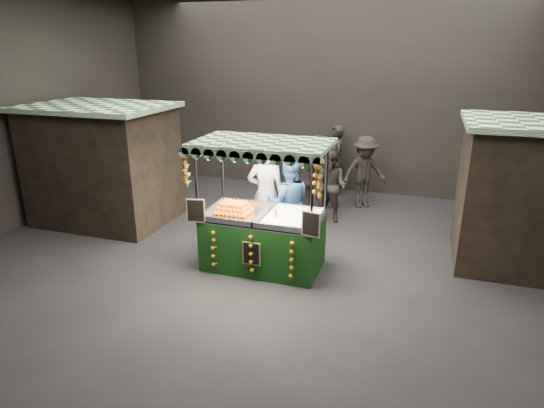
% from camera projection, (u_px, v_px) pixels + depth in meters
% --- Properties ---
extents(ground, '(12.00, 12.00, 0.00)m').
position_uv_depth(ground, '(279.00, 265.00, 8.43)').
color(ground, black).
rests_on(ground, ground).
extents(market_hall, '(12.10, 10.10, 5.05)m').
position_uv_depth(market_hall, '(280.00, 72.00, 7.33)').
color(market_hall, black).
rests_on(market_hall, ground).
extents(neighbour_stall_left, '(3.00, 2.20, 2.60)m').
position_uv_depth(neighbour_stall_left, '(104.00, 164.00, 10.22)').
color(neighbour_stall_left, black).
rests_on(neighbour_stall_left, ground).
extents(juice_stall, '(2.36, 1.39, 2.29)m').
position_uv_depth(juice_stall, '(263.00, 230.00, 8.12)').
color(juice_stall, '#0B330F').
rests_on(juice_stall, ground).
extents(vendor_grey, '(0.83, 0.65, 2.01)m').
position_uv_depth(vendor_grey, '(266.00, 194.00, 9.14)').
color(vendor_grey, gray).
rests_on(vendor_grey, ground).
extents(vendor_blue, '(1.02, 0.90, 1.78)m').
position_uv_depth(vendor_blue, '(289.00, 203.00, 8.99)').
color(vendor_blue, '#284C80').
rests_on(vendor_blue, ground).
extents(shopper_0, '(0.71, 0.54, 1.74)m').
position_uv_depth(shopper_0, '(325.00, 173.00, 11.19)').
color(shopper_0, '#282220').
rests_on(shopper_0, ground).
extents(shopper_1, '(0.95, 0.85, 1.62)m').
position_uv_depth(shopper_1, '(330.00, 186.00, 10.30)').
color(shopper_1, '#2A2622').
rests_on(shopper_1, ground).
extents(shopper_2, '(1.12, 0.94, 1.79)m').
position_uv_depth(shopper_2, '(306.00, 179.00, 10.53)').
color(shopper_2, '#2E2725').
rests_on(shopper_2, ground).
extents(shopper_3, '(1.31, 1.16, 1.75)m').
position_uv_depth(shopper_3, '(364.00, 172.00, 11.22)').
color(shopper_3, black).
rests_on(shopper_3, ground).
extents(shopper_4, '(0.86, 0.67, 1.55)m').
position_uv_depth(shopper_4, '(292.00, 167.00, 12.08)').
color(shopper_4, '#2A2422').
rests_on(shopper_4, ground).
extents(shopper_5, '(1.23, 1.37, 1.51)m').
position_uv_depth(shopper_5, '(496.00, 192.00, 10.09)').
color(shopper_5, '#292421').
rests_on(shopper_5, ground).
extents(shopper_6, '(0.67, 0.79, 1.84)m').
position_uv_depth(shopper_6, '(336.00, 160.00, 12.23)').
color(shopper_6, black).
rests_on(shopper_6, ground).
extents(shopper_7, '(1.15, 0.90, 1.56)m').
position_uv_depth(shopper_7, '(317.00, 164.00, 12.40)').
color(shopper_7, black).
rests_on(shopper_7, ground).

